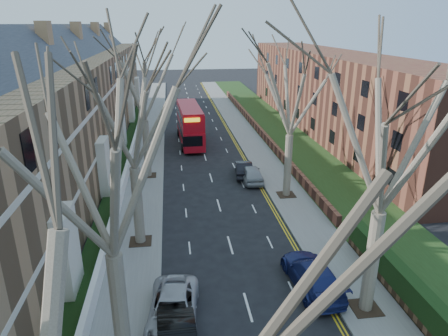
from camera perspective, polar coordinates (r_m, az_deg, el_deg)
name	(u,v)px	position (r m, az deg, el deg)	size (l,w,h in m)	color
pavement_left	(150,143)	(48.05, -10.51, 3.52)	(3.00, 102.00, 0.12)	slate
pavement_right	(250,139)	(48.88, 3.69, 4.10)	(3.00, 102.00, 0.12)	slate
terrace_left	(59,114)	(40.23, -22.48, 7.20)	(9.70, 78.00, 13.60)	#9B734E
flats_right	(331,92)	(54.90, 14.99, 10.49)	(13.97, 54.00, 10.00)	brown
front_wall_left	(130,161)	(40.40, -13.34, 0.99)	(0.30, 78.00, 1.00)	white
grass_verge_right	(286,137)	(49.92, 8.78, 4.35)	(6.00, 102.00, 0.06)	#203513
tree_left_mid	(102,146)	(13.83, -17.05, 3.09)	(10.50, 10.50, 14.71)	#706150
tree_left_far	(129,101)	(23.58, -13.38, 9.34)	(10.15, 10.15, 14.22)	#706150
tree_left_dist	(141,71)	(35.38, -11.71, 13.36)	(10.50, 10.50, 14.71)	#706150
tree_right_mid	(392,121)	(18.02, 22.93, 6.18)	(10.50, 10.50, 14.71)	#706150
tree_right_far	(293,82)	(30.76, 9.78, 11.96)	(10.15, 10.15, 14.22)	#706150
double_decker_bus	(190,126)	(47.14, -4.89, 6.07)	(2.97, 10.41, 4.34)	#A50B17
car_left_far	(173,309)	(20.06, -7.28, -19.41)	(2.29, 4.98, 1.38)	#AEADB3
car_right_near	(312,274)	(22.52, 12.48, -14.63)	(2.12, 5.22, 1.51)	navy
car_right_mid	(251,173)	(35.79, 3.88, -0.77)	(1.74, 4.33, 1.48)	#999CA2
car_right_far	(244,169)	(37.03, 2.84, -0.10)	(1.47, 4.22, 1.39)	black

